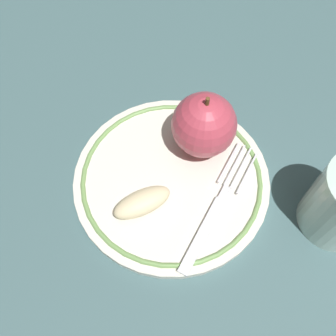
{
  "coord_description": "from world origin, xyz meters",
  "views": [
    {
      "loc": [
        0.22,
        0.02,
        0.41
      ],
      "look_at": [
        0.01,
        -0.0,
        0.03
      ],
      "focal_mm": 40.0,
      "sensor_mm": 36.0,
      "label": 1
    }
  ],
  "objects_px": {
    "apple_slice_front": "(142,202)",
    "fork": "(216,209)",
    "plate": "(168,179)",
    "apple_red_whole": "(204,125)"
  },
  "relations": [
    {
      "from": "plate",
      "to": "fork",
      "type": "height_order",
      "value": "fork"
    },
    {
      "from": "plate",
      "to": "apple_red_whole",
      "type": "bearing_deg",
      "value": 144.35
    },
    {
      "from": "plate",
      "to": "fork",
      "type": "bearing_deg",
      "value": 58.11
    },
    {
      "from": "plate",
      "to": "apple_slice_front",
      "type": "relative_size",
      "value": 3.47
    },
    {
      "from": "apple_slice_front",
      "to": "fork",
      "type": "distance_m",
      "value": 0.08
    },
    {
      "from": "plate",
      "to": "fork",
      "type": "relative_size",
      "value": 1.38
    },
    {
      "from": "apple_red_whole",
      "to": "fork",
      "type": "distance_m",
      "value": 0.1
    },
    {
      "from": "apple_slice_front",
      "to": "fork",
      "type": "xyz_separation_m",
      "value": [
        -0.01,
        0.08,
        -0.01
      ]
    },
    {
      "from": "apple_red_whole",
      "to": "apple_slice_front",
      "type": "height_order",
      "value": "apple_red_whole"
    },
    {
      "from": "apple_slice_front",
      "to": "fork",
      "type": "relative_size",
      "value": 0.4
    }
  ]
}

